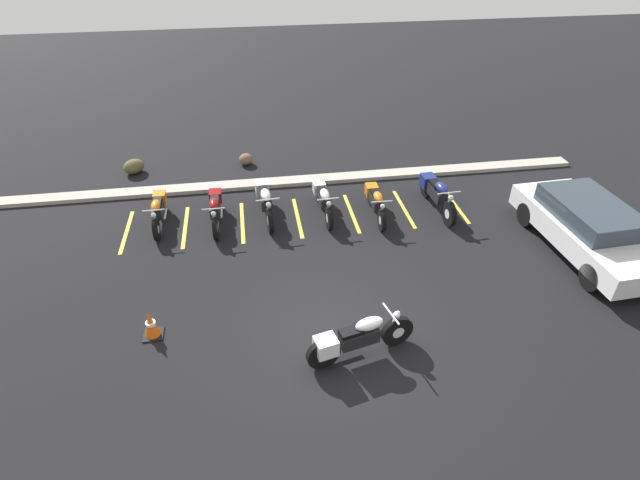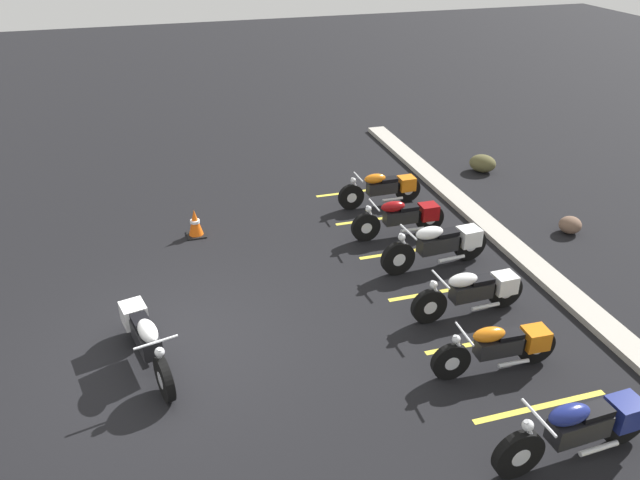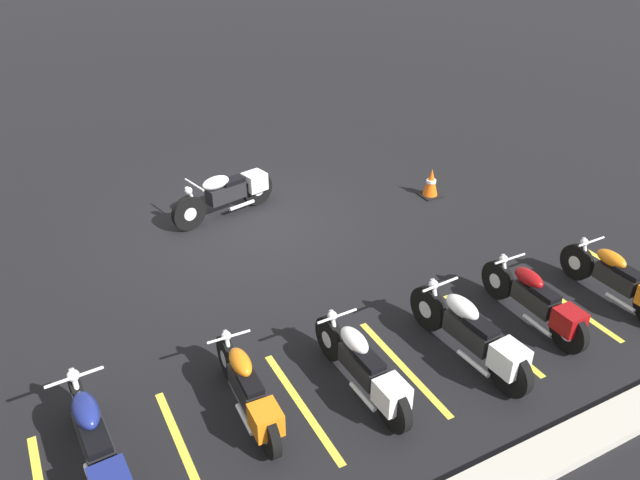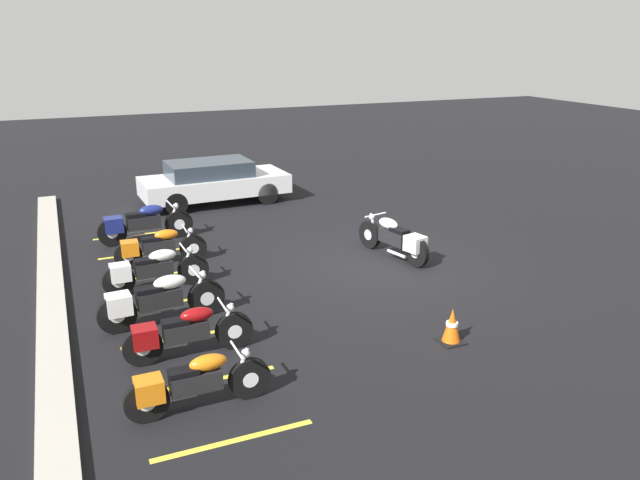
% 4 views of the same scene
% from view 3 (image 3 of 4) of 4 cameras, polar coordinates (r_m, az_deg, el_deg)
% --- Properties ---
extents(ground, '(60.00, 60.00, 0.00)m').
position_cam_3_polar(ground, '(12.00, -6.24, 1.58)').
color(ground, black).
extents(motorcycle_white_featured, '(2.20, 0.84, 0.88)m').
position_cam_3_polar(motorcycle_white_featured, '(12.16, -8.34, 4.32)').
color(motorcycle_white_featured, black).
rests_on(motorcycle_white_featured, ground).
extents(parked_bike_0, '(0.57, 2.02, 0.79)m').
position_cam_3_polar(parked_bike_0, '(10.57, 25.78, -3.35)').
color(parked_bike_0, black).
rests_on(parked_bike_0, ground).
extents(parked_bike_1, '(0.58, 2.06, 0.81)m').
position_cam_3_polar(parked_bike_1, '(9.60, 19.30, -5.33)').
color(parked_bike_1, black).
rests_on(parked_bike_1, ground).
extents(parked_bike_2, '(0.63, 2.25, 0.88)m').
position_cam_3_polar(parked_bike_2, '(8.65, 13.86, -8.42)').
color(parked_bike_2, black).
rests_on(parked_bike_2, ground).
extents(parked_bike_3, '(0.59, 2.10, 0.83)m').
position_cam_3_polar(parked_bike_3, '(7.98, 4.08, -11.61)').
color(parked_bike_3, black).
rests_on(parked_bike_3, ground).
extents(parked_bike_4, '(0.57, 2.02, 0.79)m').
position_cam_3_polar(parked_bike_4, '(7.75, -6.56, -13.54)').
color(parked_bike_4, black).
rests_on(parked_bike_4, ground).
extents(parked_bike_5, '(0.65, 2.31, 0.91)m').
position_cam_3_polar(parked_bike_5, '(7.43, -19.72, -17.38)').
color(parked_bike_5, black).
rests_on(parked_bike_5, ground).
extents(traffic_cone, '(0.40, 0.40, 0.60)m').
position_cam_3_polar(traffic_cone, '(13.03, 10.12, 5.13)').
color(traffic_cone, black).
rests_on(traffic_cone, ground).
extents(stall_line_0, '(0.10, 2.10, 0.00)m').
position_cam_3_polar(stall_line_0, '(11.57, 26.75, -3.09)').
color(stall_line_0, gold).
rests_on(stall_line_0, ground).
extents(stall_line_1, '(0.10, 2.10, 0.00)m').
position_cam_3_polar(stall_line_1, '(10.48, 21.61, -5.42)').
color(stall_line_1, gold).
rests_on(stall_line_1, ground).
extents(stall_line_2, '(0.10, 2.10, 0.00)m').
position_cam_3_polar(stall_line_2, '(9.51, 15.30, -8.20)').
color(stall_line_2, gold).
rests_on(stall_line_2, ground).
extents(stall_line_3, '(0.10, 2.10, 0.00)m').
position_cam_3_polar(stall_line_3, '(8.71, 7.59, -11.41)').
color(stall_line_3, gold).
rests_on(stall_line_3, ground).
extents(stall_line_4, '(0.10, 2.10, 0.00)m').
position_cam_3_polar(stall_line_4, '(8.12, -1.68, -14.91)').
color(stall_line_4, gold).
rests_on(stall_line_4, ground).
extents(stall_line_5, '(0.10, 2.10, 0.00)m').
position_cam_3_polar(stall_line_5, '(7.79, -12.39, -18.36)').
color(stall_line_5, gold).
rests_on(stall_line_5, ground).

